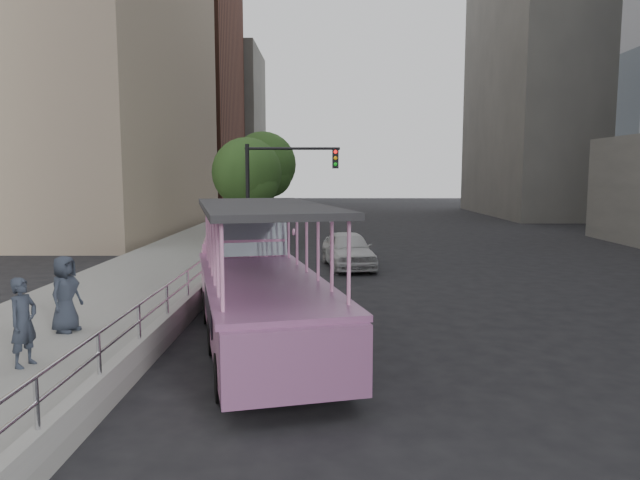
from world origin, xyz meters
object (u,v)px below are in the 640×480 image
(parking_sign, at_px, (224,236))
(traffic_signal, at_px, (274,183))
(street_tree_near, at_px, (249,175))
(pedestrian_far, at_px, (65,294))
(pedestrian_near, at_px, (23,322))
(duck_boat, at_px, (256,287))
(car, at_px, (348,249))
(street_tree_far, at_px, (265,167))

(parking_sign, bearing_deg, traffic_signal, 76.95)
(parking_sign, distance_m, street_tree_near, 9.26)
(pedestrian_far, bearing_deg, street_tree_near, 7.78)
(pedestrian_near, height_order, street_tree_near, street_tree_near)
(duck_boat, relative_size, parking_sign, 3.70)
(pedestrian_far, bearing_deg, parking_sign, -3.33)
(pedestrian_far, distance_m, street_tree_near, 16.48)
(pedestrian_near, distance_m, traffic_signal, 15.62)
(car, distance_m, street_tree_near, 7.77)
(street_tree_far, bearing_deg, parking_sign, -89.60)
(car, height_order, pedestrian_near, pedestrian_near)
(parking_sign, relative_size, street_tree_far, 0.42)
(car, height_order, pedestrian_far, pedestrian_far)
(duck_boat, xyz_separation_m, street_tree_far, (-2.01, 21.52, 3.10))
(pedestrian_near, relative_size, street_tree_near, 0.29)
(car, relative_size, pedestrian_near, 2.65)
(pedestrian_near, distance_m, street_tree_near, 18.77)
(street_tree_far, bearing_deg, pedestrian_far, -95.86)
(parking_sign, height_order, street_tree_near, street_tree_near)
(car, distance_m, parking_sign, 5.91)
(street_tree_near, distance_m, street_tree_far, 6.02)
(street_tree_near, bearing_deg, street_tree_far, 88.09)
(car, distance_m, traffic_signal, 4.61)
(duck_boat, relative_size, pedestrian_far, 5.74)
(pedestrian_near, bearing_deg, duck_boat, -38.65)
(parking_sign, bearing_deg, duck_boat, -73.73)
(car, xyz_separation_m, street_tree_far, (-4.60, 11.29, 3.55))
(pedestrian_near, bearing_deg, parking_sign, 2.30)
(car, xyz_separation_m, pedestrian_near, (-6.60, -13.20, 0.38))
(car, relative_size, parking_sign, 1.64)
(street_tree_near, height_order, street_tree_far, street_tree_far)
(traffic_signal, bearing_deg, duck_boat, -87.12)
(pedestrian_near, relative_size, street_tree_far, 0.26)
(parking_sign, distance_m, traffic_signal, 6.00)
(pedestrian_near, xyz_separation_m, street_tree_far, (1.99, 24.49, 3.16))
(street_tree_far, bearing_deg, street_tree_near, -91.91)
(pedestrian_near, distance_m, parking_sign, 9.73)
(pedestrian_far, relative_size, parking_sign, 0.64)
(car, height_order, traffic_signal, traffic_signal)
(pedestrian_near, bearing_deg, pedestrian_far, 21.56)
(street_tree_far, bearing_deg, car, -67.81)
(pedestrian_near, height_order, parking_sign, parking_sign)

